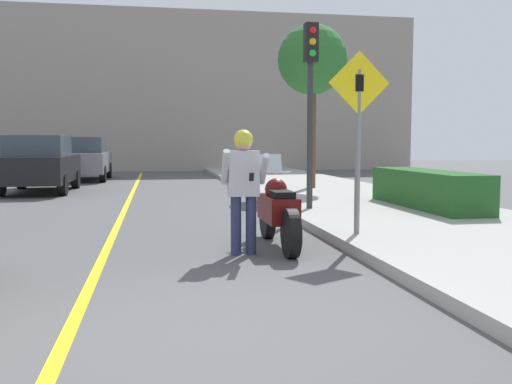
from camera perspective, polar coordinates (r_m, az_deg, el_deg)
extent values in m
plane|color=#4C4C4F|center=(4.46, -10.92, -14.47)|extent=(80.00, 80.00, 0.00)
cube|color=#9E9E99|center=(9.57, 19.67, -3.76)|extent=(4.40, 44.00, 0.15)
cube|color=yellow|center=(10.34, -13.74, -3.37)|extent=(0.12, 36.00, 0.01)
cube|color=gray|center=(30.32, -10.28, 9.88)|extent=(28.00, 1.20, 8.22)
cylinder|color=black|center=(7.31, 3.51, -4.16)|extent=(0.14, 0.64, 0.64)
cylinder|color=black|center=(8.82, 1.14, -2.58)|extent=(0.14, 0.64, 0.64)
cube|color=#510C0C|center=(8.03, 2.22, -1.67)|extent=(0.40, 1.07, 0.36)
sphere|color=#510C0C|center=(8.15, 2.01, 0.26)|extent=(0.32, 0.32, 0.32)
cube|color=black|center=(7.77, 2.61, -0.26)|extent=(0.28, 0.48, 0.10)
cylinder|color=silver|center=(8.52, 1.47, 1.95)|extent=(0.62, 0.03, 0.03)
cube|color=silver|center=(8.58, 1.38, 2.78)|extent=(0.36, 0.12, 0.31)
cylinder|color=#282D4C|center=(7.51, -2.01, -3.37)|extent=(0.14, 0.14, 0.78)
cylinder|color=#282D4C|center=(7.54, -0.51, -3.34)|extent=(0.14, 0.14, 0.78)
cube|color=#B7B7BC|center=(7.45, -1.27, 1.88)|extent=(0.40, 0.22, 0.60)
cylinder|color=#B7B7BC|center=(7.32, -3.09, 2.51)|extent=(0.09, 0.36, 0.47)
cylinder|color=#B7B7BC|center=(7.37, 0.79, 2.31)|extent=(0.09, 0.42, 0.42)
sphere|color=tan|center=(7.44, -1.27, 4.91)|extent=(0.22, 0.22, 0.22)
sphere|color=gold|center=(7.44, -1.28, 5.28)|extent=(0.25, 0.25, 0.25)
cube|color=black|center=(7.19, -0.46, 1.52)|extent=(0.06, 0.05, 0.11)
cylinder|color=slate|center=(8.39, 10.14, 3.90)|extent=(0.08, 0.08, 2.37)
cube|color=yellow|center=(8.41, 10.29, 10.67)|extent=(0.91, 0.02, 0.91)
cube|color=black|center=(8.40, 10.33, 10.68)|extent=(0.12, 0.01, 0.24)
cylinder|color=#2D2D30|center=(11.54, 5.43, 7.47)|extent=(0.12, 0.12, 3.67)
cube|color=black|center=(11.67, 5.52, 14.64)|extent=(0.26, 0.22, 0.76)
sphere|color=red|center=(11.60, 5.69, 15.81)|extent=(0.14, 0.14, 0.14)
sphere|color=gold|center=(11.56, 5.68, 14.74)|extent=(0.14, 0.14, 0.14)
sphere|color=green|center=(11.52, 5.67, 13.66)|extent=(0.14, 0.14, 0.14)
cube|color=#235623|center=(12.27, 16.72, 0.31)|extent=(0.90, 3.71, 0.75)
cylinder|color=brown|center=(16.81, 5.59, 5.56)|extent=(0.24, 0.24, 3.02)
sphere|color=#2D6B2D|center=(16.98, 5.66, 13.05)|extent=(2.01, 2.01, 2.01)
cylinder|color=black|center=(19.58, -22.40, 1.21)|extent=(0.22, 0.64, 0.64)
cylinder|color=black|center=(19.29, -17.60, 1.30)|extent=(0.22, 0.64, 0.64)
cylinder|color=black|center=(16.72, -18.77, 0.74)|extent=(0.22, 0.64, 0.64)
cube|color=black|center=(18.12, -20.77, 2.19)|extent=(1.80, 4.20, 0.76)
cube|color=#38424C|center=(17.94, -20.93, 4.34)|extent=(1.58, 2.18, 0.60)
cylinder|color=black|center=(24.67, -18.37, 2.04)|extent=(0.22, 0.64, 0.64)
cylinder|color=black|center=(24.49, -14.53, 2.11)|extent=(0.22, 0.64, 0.64)
cylinder|color=black|center=(22.10, -19.34, 1.69)|extent=(0.22, 0.64, 0.64)
cylinder|color=black|center=(21.89, -15.06, 1.78)|extent=(0.22, 0.64, 0.64)
cube|color=gray|center=(23.26, -16.84, 2.85)|extent=(1.80, 4.20, 0.76)
cube|color=#38424C|center=(23.08, -16.93, 4.52)|extent=(1.58, 2.18, 0.60)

